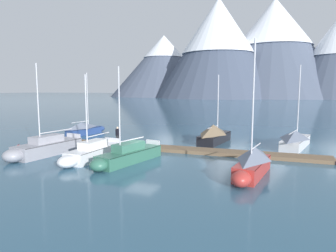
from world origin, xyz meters
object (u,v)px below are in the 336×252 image
Objects in this scene: sailboat_outer_slip at (252,163)px; mooring_buoy_channel_marker at (19,147)px; sailboat_second_berth at (44,148)px; sailboat_end_of_dock at (296,139)px; person_on_dock at (118,134)px; sailboat_far_berth at (215,134)px; sailboat_mid_dock_starboard at (127,155)px; sailboat_nearest_berth at (85,128)px; sailboat_mid_dock_port at (90,153)px.

mooring_buoy_channel_marker is (-21.23, 1.35, -0.65)m from sailboat_outer_slip.
sailboat_end_of_dock is (20.24, 11.40, 0.15)m from sailboat_second_berth.
sailboat_end_of_dock is at bearing 22.74° from mooring_buoy_channel_marker.
sailboat_far_berth is at bearing 34.34° from person_on_dock.
sailboat_mid_dock_starboard reaches higher than person_on_dock.
sailboat_far_berth is at bearing -0.01° from sailboat_nearest_berth.
sailboat_end_of_dock reaches higher than sailboat_nearest_berth.
sailboat_far_berth is at bearing 42.65° from sailboat_second_berth.
sailboat_mid_dock_starboard is at bearing -5.05° from mooring_buoy_channel_marker.
sailboat_second_berth is 17.15m from sailboat_outer_slip.
sailboat_far_berth is 19.37m from mooring_buoy_channel_marker.
sailboat_mid_dock_starboard is at bearing -137.75° from sailboat_end_of_dock.
sailboat_outer_slip is at bearing -3.65° from mooring_buoy_channel_marker.
sailboat_nearest_berth is 1.07× the size of sailboat_far_berth.
sailboat_second_berth reaches higher than mooring_buoy_channel_marker.
sailboat_end_of_dock is 14.82× the size of mooring_buoy_channel_marker.
sailboat_far_berth is 0.81× the size of sailboat_outer_slip.
sailboat_end_of_dock is (15.56, 11.41, 0.22)m from sailboat_mid_dock_port.
sailboat_far_berth is at bearing -179.97° from sailboat_end_of_dock.
sailboat_mid_dock_starboard is 0.92× the size of sailboat_end_of_dock.
person_on_dock is at bearing -145.66° from sailboat_far_berth.
sailboat_end_of_dock is (24.22, 0.00, 0.08)m from sailboat_nearest_berth.
sailboat_mid_dock_starboard is at bearing -54.33° from person_on_dock.
sailboat_mid_dock_port is at bearing -124.01° from sailboat_far_berth.
sailboat_mid_dock_starboard is (3.18, 0.16, 0.01)m from sailboat_mid_dock_port.
sailboat_mid_dock_starboard is 12.12m from sailboat_far_berth.
sailboat_second_berth is at bearing -70.79° from sailboat_nearest_berth.
sailboat_nearest_berth is at bearing 151.34° from sailboat_outer_slip.
person_on_dock is (3.93, 5.63, 0.58)m from sailboat_second_berth.
mooring_buoy_channel_marker is at bearing -151.10° from person_on_dock.
mooring_buoy_channel_marker is at bearing 174.95° from sailboat_mid_dock_starboard.
sailboat_mid_dock_port is at bearing -52.82° from sailboat_nearest_berth.
sailboat_outer_slip is at bearing -104.98° from sailboat_end_of_dock.
sailboat_mid_dock_port is 5.72m from person_on_dock.
sailboat_far_berth is at bearing 68.11° from sailboat_mid_dock_starboard.
sailboat_outer_slip is at bearing -0.63° from sailboat_mid_dock_port.
sailboat_nearest_berth is 14.23× the size of mooring_buoy_channel_marker.
sailboat_end_of_dock is 26.38m from mooring_buoy_channel_marker.
sailboat_mid_dock_port is 8.85m from mooring_buoy_channel_marker.
sailboat_outer_slip is at bearing -28.66° from sailboat_nearest_berth.
sailboat_mid_dock_starboard is 13.58× the size of mooring_buoy_channel_marker.
sailboat_nearest_berth reaches higher than mooring_buoy_channel_marker.
sailboat_second_berth is at bearing -16.52° from mooring_buoy_channel_marker.
sailboat_nearest_berth is 16.35m from sailboat_far_berth.
sailboat_second_berth is at bearing -150.60° from sailboat_end_of_dock.
sailboat_end_of_dock is at bearing 0.01° from sailboat_nearest_berth.
sailboat_far_berth is 7.87m from sailboat_end_of_dock.
sailboat_second_berth is 1.13× the size of sailboat_mid_dock_port.
sailboat_nearest_berth reaches higher than person_on_dock.
sailboat_mid_dock_starboard reaches higher than sailboat_mid_dock_port.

